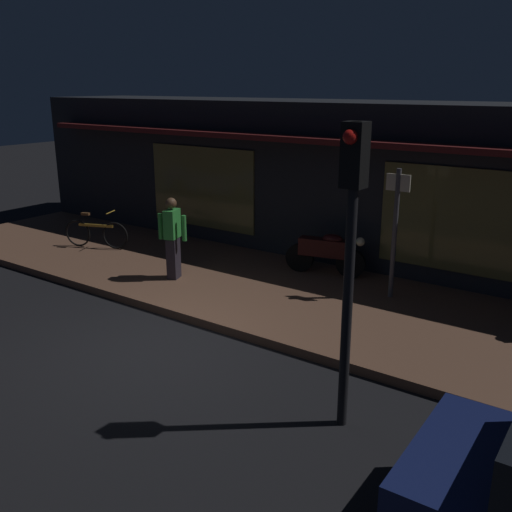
% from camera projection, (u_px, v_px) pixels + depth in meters
% --- Properties ---
extents(ground_plane, '(60.00, 60.00, 0.00)m').
position_uv_depth(ground_plane, '(154.00, 347.00, 8.98)').
color(ground_plane, black).
extents(sidewalk_slab, '(18.00, 4.00, 0.15)m').
position_uv_depth(sidewalk_slab, '(262.00, 289.00, 11.31)').
color(sidewalk_slab, brown).
rests_on(sidewalk_slab, ground_plane).
extents(storefront_building, '(18.00, 3.30, 3.60)m').
position_uv_depth(storefront_building, '(344.00, 180.00, 13.46)').
color(storefront_building, black).
rests_on(storefront_building, ground_plane).
extents(motorcycle, '(1.69, 0.64, 0.97)m').
position_uv_depth(motorcycle, '(327.00, 252.00, 11.78)').
color(motorcycle, black).
rests_on(motorcycle, sidewalk_slab).
extents(bicycle_parked, '(1.56, 0.67, 0.91)m').
position_uv_depth(bicycle_parked, '(96.00, 233.00, 13.79)').
color(bicycle_parked, black).
rests_on(bicycle_parked, sidewalk_slab).
extents(person_photographer, '(0.61, 0.43, 1.67)m').
position_uv_depth(person_photographer, '(173.00, 237.00, 11.46)').
color(person_photographer, '#28232D').
rests_on(person_photographer, sidewalk_slab).
extents(sign_post, '(0.44, 0.09, 2.40)m').
position_uv_depth(sign_post, '(395.00, 226.00, 10.29)').
color(sign_post, '#47474C').
rests_on(sign_post, sidewalk_slab).
extents(traffic_light_pole, '(0.24, 0.33, 3.60)m').
position_uv_depth(traffic_light_pole, '(351.00, 226.00, 6.24)').
color(traffic_light_pole, black).
rests_on(traffic_light_pole, ground_plane).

